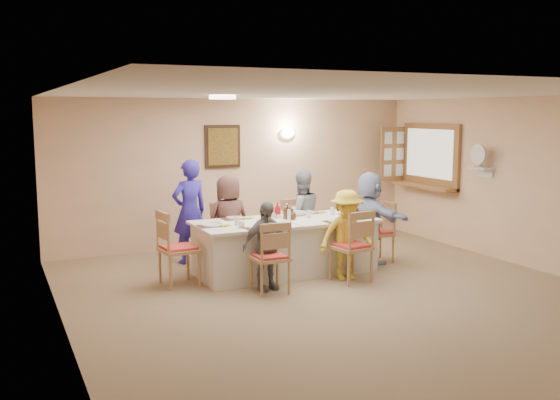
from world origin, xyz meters
name	(u,v)px	position (x,y,z in m)	size (l,w,h in m)	color
ground	(342,297)	(0.00, 0.00, 0.00)	(7.00, 7.00, 0.00)	#8F7A5E
room_walls	(344,176)	(0.00, 0.00, 1.51)	(7.00, 7.00, 7.00)	#CCAE8F
wall_picture	(223,146)	(-0.30, 3.46, 1.70)	(0.62, 0.05, 0.72)	black
wall_sconce	(288,134)	(0.90, 3.44, 1.90)	(0.26, 0.09, 0.18)	white
ceiling_light	(223,97)	(-1.00, 1.50, 2.47)	(0.36, 0.36, 0.05)	white
serving_hatch	(431,156)	(3.21, 2.40, 1.50)	(0.06, 1.50, 1.15)	olive
hatch_sill	(424,186)	(3.09, 2.40, 0.97)	(0.30, 1.50, 0.05)	olive
shutter_door	(393,154)	(2.95, 3.16, 1.50)	(0.55, 0.04, 1.00)	olive
fan_shelf	(481,168)	(3.13, 1.05, 1.40)	(0.22, 0.36, 0.03)	white
desk_fan	(480,159)	(3.10, 1.05, 1.55)	(0.30, 0.30, 0.28)	#A5A5A8
dining_table	(285,246)	(-0.13, 1.38, 0.38)	(2.58, 1.09, 0.76)	silver
chair_back_left	(226,234)	(-0.73, 2.18, 0.46)	(0.44, 0.44, 0.93)	tan
chair_back_right	(298,228)	(0.47, 2.18, 0.45)	(0.44, 0.44, 0.91)	tan
chair_front_left	(270,256)	(-0.73, 0.58, 0.47)	(0.45, 0.45, 0.93)	tan
chair_front_right	(351,245)	(0.47, 0.58, 0.50)	(0.48, 0.48, 0.99)	tan
chair_left_end	(179,248)	(-1.68, 1.38, 0.51)	(0.48, 0.48, 1.01)	tan
chair_right_end	(377,232)	(1.42, 1.38, 0.46)	(0.44, 0.44, 0.92)	tan
diner_back_left	(229,221)	(-0.73, 2.06, 0.68)	(0.70, 0.49, 1.36)	brown
diner_back_right	(301,215)	(0.47, 2.06, 0.69)	(0.71, 0.58, 1.38)	gray
diner_front_left	(266,246)	(-0.73, 0.70, 0.58)	(0.71, 0.38, 1.15)	gray
diner_front_right	(347,235)	(0.47, 0.70, 0.62)	(0.83, 0.53, 1.24)	yellow
diner_right_end	(370,217)	(1.29, 1.38, 0.70)	(0.60, 1.34, 1.39)	#9EABD2
caregiver	(190,211)	(-1.18, 2.53, 0.79)	(0.64, 0.49, 1.58)	#3529BC
placemat_fl	(258,228)	(-0.73, 0.96, 0.76)	(0.34, 0.26, 0.01)	#472B19
plate_fl	(258,227)	(-0.73, 0.96, 0.77)	(0.24, 0.24, 0.01)	white
napkin_fl	(272,227)	(-0.55, 0.91, 0.77)	(0.15, 0.15, 0.01)	yellow
placemat_fr	(337,221)	(0.47, 0.96, 0.76)	(0.35, 0.26, 0.01)	#472B19
plate_fr	(337,221)	(0.47, 0.96, 0.77)	(0.25, 0.25, 0.02)	white
napkin_fr	(350,221)	(0.65, 0.91, 0.77)	(0.13, 0.13, 0.01)	yellow
placemat_bl	(235,218)	(-0.73, 1.80, 0.76)	(0.37, 0.28, 0.01)	#472B19
plate_bl	(235,218)	(-0.73, 1.80, 0.77)	(0.26, 0.26, 0.02)	white
napkin_bl	(248,218)	(-0.55, 1.75, 0.77)	(0.13, 0.13, 0.01)	yellow
placemat_br	(309,213)	(0.47, 1.80, 0.76)	(0.36, 0.26, 0.01)	#472B19
plate_br	(309,212)	(0.47, 1.80, 0.77)	(0.23, 0.23, 0.01)	white
napkin_br	(321,212)	(0.65, 1.75, 0.77)	(0.13, 0.13, 0.01)	yellow
placemat_le	(211,226)	(-1.23, 1.38, 0.76)	(0.36, 0.27, 0.01)	#472B19
plate_le	(211,225)	(-1.23, 1.38, 0.77)	(0.25, 0.25, 0.02)	white
napkin_le	(225,225)	(-1.05, 1.33, 0.77)	(0.13, 0.13, 0.01)	yellow
placemat_re	(353,214)	(0.99, 1.38, 0.76)	(0.38, 0.28, 0.01)	#472B19
plate_re	(353,214)	(0.99, 1.38, 0.77)	(0.24, 0.24, 0.02)	white
napkin_re	(365,214)	(1.17, 1.33, 0.77)	(0.15, 0.15, 0.01)	yellow
teacup_a	(241,225)	(-0.91, 1.10, 0.80)	(0.13, 0.13, 0.08)	white
teacup_b	(294,210)	(0.27, 1.90, 0.80)	(0.10, 0.10, 0.08)	white
bowl_a	(277,222)	(-0.37, 1.13, 0.79)	(0.27, 0.27, 0.06)	white
bowl_b	(299,213)	(0.22, 1.65, 0.79)	(0.27, 0.27, 0.06)	white
condiment_ketchup	(278,211)	(-0.22, 1.43, 0.89)	(0.11, 0.11, 0.26)	red
condiment_brown	(288,211)	(-0.05, 1.46, 0.87)	(0.10, 0.10, 0.22)	#4B2C14
condiment_malt	(292,214)	(-0.02, 1.38, 0.84)	(0.16, 0.16, 0.16)	#4B2C14
drinking_glass	(274,216)	(-0.28, 1.43, 0.82)	(0.06, 0.06, 0.09)	silver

